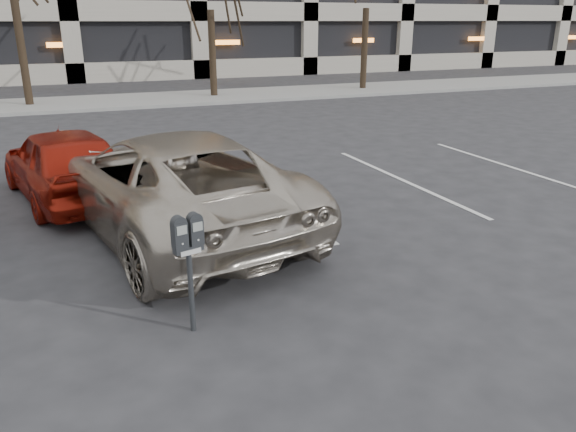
{
  "coord_description": "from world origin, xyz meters",
  "views": [
    {
      "loc": [
        -2.07,
        -6.95,
        3.06
      ],
      "look_at": [
        0.04,
        -1.77,
        1.1
      ],
      "focal_mm": 35.0,
      "sensor_mm": 36.0,
      "label": 1
    }
  ],
  "objects": [
    {
      "name": "sidewalk",
      "position": [
        0.0,
        16.0,
        0.06
      ],
      "size": [
        80.0,
        4.0,
        0.12
      ],
      "primitive_type": "cube",
      "color": "gray",
      "rests_on": "ground"
    },
    {
      "name": "suv_silver",
      "position": [
        -0.63,
        1.19,
        0.77
      ],
      "size": [
        3.56,
        5.9,
        1.54
      ],
      "rotation": [
        0.0,
        0.0,
        3.33
      ],
      "color": "#C0B4A3",
      "rests_on": "ground"
    },
    {
      "name": "ground",
      "position": [
        0.0,
        0.0,
        0.0
      ],
      "size": [
        140.0,
        140.0,
        0.0
      ],
      "primitive_type": "plane",
      "color": "#28282B",
      "rests_on": "ground"
    },
    {
      "name": "parking_meter",
      "position": [
        -1.04,
        -1.83,
        0.96
      ],
      "size": [
        0.34,
        0.2,
        1.25
      ],
      "rotation": [
        0.0,
        0.0,
        0.25
      ],
      "color": "black",
      "rests_on": "ground"
    },
    {
      "name": "car_red",
      "position": [
        -2.07,
        3.46,
        0.67
      ],
      "size": [
        2.38,
        4.17,
        1.34
      ],
      "primitive_type": "imported",
      "rotation": [
        0.0,
        0.0,
        3.36
      ],
      "color": "#9B1B0E",
      "rests_on": "ground"
    },
    {
      "name": "stall_lines",
      "position": [
        -1.4,
        2.3,
        0.01
      ],
      "size": [
        16.9,
        5.2,
        0.0
      ],
      "color": "silver",
      "rests_on": "ground"
    }
  ]
}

